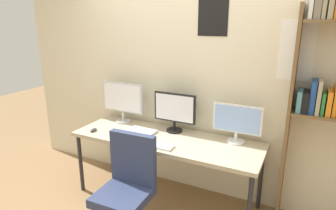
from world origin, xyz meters
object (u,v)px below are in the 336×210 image
at_px(monitor_center, 175,110).
at_px(monitor_right, 237,122).
at_px(monitor_left, 123,100).
at_px(desk, 166,142).
at_px(laptop_closed, 141,132).
at_px(computer_mouse, 93,130).
at_px(office_chair, 127,200).
at_px(bookshelf, 336,92).
at_px(keyboard_main, 155,145).

height_order(monitor_center, monitor_right, monitor_center).
bearing_deg(monitor_left, desk, -17.06).
height_order(desk, monitor_left, monitor_left).
xyz_separation_m(monitor_right, laptop_closed, (-1.01, -0.21, -0.21)).
bearing_deg(monitor_center, computer_mouse, -153.07).
height_order(desk, monitor_right, monitor_right).
height_order(office_chair, monitor_center, monitor_center).
bearing_deg(computer_mouse, monitor_right, 15.33).
distance_m(desk, bookshelf, 1.66).
relative_size(office_chair, monitor_left, 1.79).
xyz_separation_m(monitor_center, laptop_closed, (-0.31, -0.21, -0.23)).
relative_size(monitor_left, keyboard_main, 1.47).
bearing_deg(laptop_closed, keyboard_main, -34.05).
xyz_separation_m(desk, office_chair, (-0.04, -0.70, -0.29)).
height_order(office_chair, monitor_right, monitor_right).
height_order(monitor_left, monitor_right, monitor_left).
distance_m(computer_mouse, laptop_closed, 0.54).
xyz_separation_m(monitor_left, keyboard_main, (0.69, -0.44, -0.27)).
relative_size(monitor_right, laptop_closed, 1.54).
distance_m(bookshelf, computer_mouse, 2.43).
bearing_deg(computer_mouse, desk, 13.84).
distance_m(desk, computer_mouse, 0.84).
bearing_deg(bookshelf, monitor_center, -179.31).
height_order(bookshelf, computer_mouse, bookshelf).
distance_m(office_chair, monitor_center, 1.08).
xyz_separation_m(office_chair, computer_mouse, (-0.78, 0.50, 0.35)).
bearing_deg(laptop_closed, monitor_center, 36.25).
bearing_deg(desk, office_chair, -93.01).
bearing_deg(bookshelf, keyboard_main, -162.98).
bearing_deg(bookshelf, computer_mouse, -169.47).
xyz_separation_m(desk, bookshelf, (1.50, 0.23, 0.67)).
relative_size(monitor_center, computer_mouse, 5.08).
distance_m(desk, monitor_right, 0.77).
distance_m(office_chair, keyboard_main, 0.59).
height_order(office_chair, monitor_left, monitor_left).
bearing_deg(office_chair, laptop_closed, 111.53).
bearing_deg(laptop_closed, monitor_right, 14.28).
relative_size(monitor_left, computer_mouse, 5.76).
distance_m(bookshelf, office_chair, 2.04).
relative_size(office_chair, keyboard_main, 2.63).
relative_size(monitor_center, laptop_closed, 1.52).
distance_m(monitor_right, laptop_closed, 1.05).
bearing_deg(office_chair, monitor_left, 125.71).
distance_m(desk, monitor_center, 0.37).
xyz_separation_m(monitor_center, monitor_right, (0.69, -0.00, -0.02)).
xyz_separation_m(desk, computer_mouse, (-0.81, -0.20, 0.07)).
distance_m(desk, office_chair, 0.76).
relative_size(monitor_center, keyboard_main, 1.29).
distance_m(desk, monitor_left, 0.80).
height_order(keyboard_main, laptop_closed, laptop_closed).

